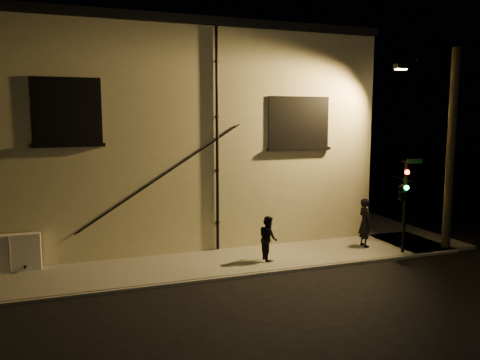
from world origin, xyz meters
name	(u,v)px	position (x,y,z in m)	size (l,w,h in m)	color
ground	(293,271)	(0.00, 0.00, 0.00)	(90.00, 90.00, 0.00)	black
sidewalk	(275,236)	(1.22, 4.39, 0.06)	(21.00, 16.00, 0.12)	slate
building	(158,134)	(-3.00, 8.99, 4.40)	(16.20, 12.23, 8.80)	beige
utility_cabinet	(10,253)	(-8.98, 2.70, 0.74)	(1.89, 0.32, 1.24)	white
pedestrian_a	(365,222)	(3.83, 1.51, 1.08)	(0.70, 0.46, 1.92)	black
pedestrian_b	(268,238)	(-0.47, 1.11, 0.91)	(0.77, 0.60, 1.59)	black
traffic_signal	(403,191)	(4.50, 0.19, 2.50)	(1.31, 2.09, 3.53)	black
streetlamp_pole	(448,146)	(6.69, 0.39, 4.08)	(2.06, 1.40, 7.77)	black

